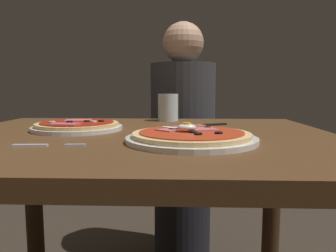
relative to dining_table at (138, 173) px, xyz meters
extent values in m
cube|color=brown|center=(0.00, 0.00, 0.09)|extent=(1.11, 0.89, 0.04)
cylinder|color=#3C2715|center=(-0.50, 0.39, -0.27)|extent=(0.07, 0.07, 0.69)
cylinder|color=#3C2715|center=(0.50, 0.39, -0.27)|extent=(0.07, 0.07, 0.69)
cylinder|color=white|center=(0.15, -0.13, 0.12)|extent=(0.31, 0.31, 0.01)
cylinder|color=#E5C17F|center=(0.15, -0.13, 0.13)|extent=(0.28, 0.28, 0.01)
cylinder|color=red|center=(0.15, -0.13, 0.14)|extent=(0.25, 0.25, 0.00)
torus|color=black|center=(0.19, -0.07, 0.14)|extent=(0.02, 0.02, 0.00)
torus|color=black|center=(0.16, -0.18, 0.14)|extent=(0.02, 0.02, 0.00)
torus|color=black|center=(0.15, -0.15, 0.14)|extent=(0.02, 0.02, 0.00)
torus|color=black|center=(0.21, -0.16, 0.14)|extent=(0.02, 0.02, 0.00)
cube|color=#D16B70|center=(0.17, -0.10, 0.14)|extent=(0.09, 0.08, 0.00)
cube|color=#C65B66|center=(0.12, -0.08, 0.14)|extent=(0.06, 0.07, 0.00)
cube|color=#D16B70|center=(0.10, -0.11, 0.14)|extent=(0.08, 0.08, 0.00)
cylinder|color=beige|center=(0.08, -0.07, 0.14)|extent=(0.02, 0.02, 0.00)
cylinder|color=beige|center=(0.10, -0.09, 0.14)|extent=(0.03, 0.03, 0.00)
ellipsoid|color=white|center=(0.13, -0.14, 0.15)|extent=(0.04, 0.03, 0.02)
cylinder|color=yellow|center=(0.13, -0.14, 0.16)|extent=(0.02, 0.02, 0.00)
cylinder|color=white|center=(-0.20, 0.07, 0.12)|extent=(0.27, 0.27, 0.01)
cylinder|color=#DBB26B|center=(-0.20, 0.07, 0.13)|extent=(0.25, 0.25, 0.01)
cylinder|color=#A82314|center=(-0.20, 0.07, 0.14)|extent=(0.22, 0.22, 0.00)
torus|color=black|center=(-0.12, 0.08, 0.14)|extent=(0.02, 0.02, 0.00)
torus|color=black|center=(-0.17, 0.08, 0.14)|extent=(0.02, 0.02, 0.00)
torus|color=black|center=(-0.21, 0.05, 0.14)|extent=(0.02, 0.02, 0.00)
torus|color=black|center=(-0.21, 0.06, 0.14)|extent=(0.02, 0.02, 0.00)
cube|color=#D16B70|center=(-0.20, 0.11, 0.14)|extent=(0.09, 0.07, 0.00)
cube|color=#C65B66|center=(-0.21, 0.00, 0.14)|extent=(0.08, 0.06, 0.00)
cylinder|color=beige|center=(-0.26, 0.05, 0.14)|extent=(0.02, 0.02, 0.00)
cylinder|color=beige|center=(-0.14, 0.07, 0.14)|extent=(0.02, 0.02, 0.00)
cylinder|color=silver|center=(0.07, 0.36, 0.17)|extent=(0.08, 0.08, 0.11)
cylinder|color=silver|center=(0.07, 0.36, 0.14)|extent=(0.07, 0.07, 0.05)
cube|color=silver|center=(-0.21, -0.21, 0.12)|extent=(0.08, 0.02, 0.00)
cube|color=silver|center=(-0.11, -0.20, 0.12)|extent=(0.05, 0.01, 0.00)
cube|color=silver|center=(-0.11, -0.20, 0.12)|extent=(0.05, 0.01, 0.00)
cube|color=silver|center=(-0.11, -0.20, 0.12)|extent=(0.05, 0.01, 0.00)
cube|color=silver|center=(-0.11, -0.19, 0.12)|extent=(0.05, 0.01, 0.00)
cube|color=silver|center=(0.15, 0.17, 0.12)|extent=(0.11, 0.07, 0.00)
cube|color=black|center=(0.24, 0.21, 0.12)|extent=(0.09, 0.05, 0.01)
cylinder|color=black|center=(0.13, 0.70, -0.39)|extent=(0.29, 0.29, 0.46)
cylinder|color=#38383D|center=(0.13, 0.70, 0.10)|extent=(0.32, 0.32, 0.52)
sphere|color=tan|center=(0.13, 0.70, 0.46)|extent=(0.20, 0.20, 0.20)
camera|label=1|loc=(0.12, -0.88, 0.24)|focal=33.98mm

